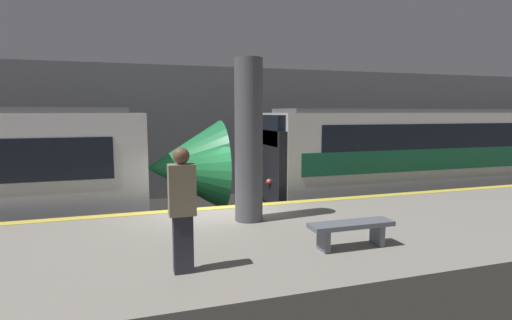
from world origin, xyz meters
TOP-DOWN VIEW (x-y plane):
  - ground_plane at (0.00, 0.00)m, footprint 120.00×120.00m
  - platform at (0.00, -2.50)m, footprint 40.00×5.00m
  - station_rear_barrier at (0.00, 6.74)m, footprint 50.00×0.15m
  - support_pillar_near at (0.51, -1.42)m, footprint 0.59×0.59m
  - person_walking at (-1.21, -3.84)m, footprint 0.38×0.24m
  - platform_bench at (1.67, -3.66)m, footprint 1.50×0.40m

SIDE VIEW (x-z plane):
  - ground_plane at x=0.00m, z-range 0.00..0.00m
  - platform at x=0.00m, z-range 0.00..1.14m
  - platform_bench at x=1.67m, z-range 1.25..1.70m
  - person_walking at x=-1.21m, z-range 1.20..3.03m
  - station_rear_barrier at x=0.00m, z-range 0.00..5.29m
  - support_pillar_near at x=0.51m, z-range 1.13..4.57m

